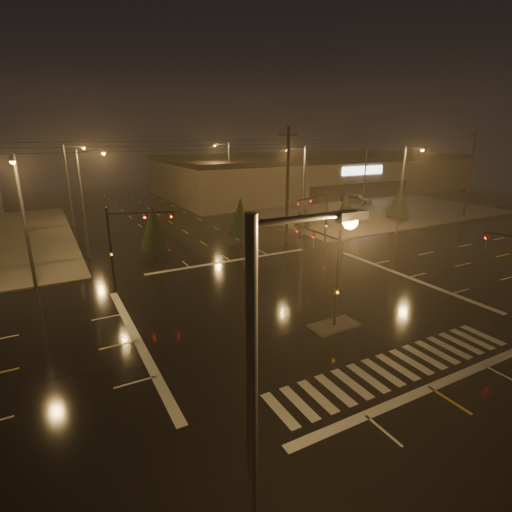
% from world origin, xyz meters
% --- Properties ---
extents(ground, '(140.00, 140.00, 0.00)m').
position_xyz_m(ground, '(0.00, 0.00, 0.00)').
color(ground, black).
rests_on(ground, ground).
extents(sidewalk_ne, '(36.00, 36.00, 0.12)m').
position_xyz_m(sidewalk_ne, '(30.00, 30.00, 0.06)').
color(sidewalk_ne, '#484540').
rests_on(sidewalk_ne, ground).
extents(median_island, '(3.00, 1.60, 0.15)m').
position_xyz_m(median_island, '(0.00, -4.00, 0.07)').
color(median_island, '#484540').
rests_on(median_island, ground).
extents(crosswalk, '(15.00, 2.60, 0.01)m').
position_xyz_m(crosswalk, '(0.00, -9.00, 0.01)').
color(crosswalk, beige).
rests_on(crosswalk, ground).
extents(stop_bar_near, '(16.00, 0.50, 0.01)m').
position_xyz_m(stop_bar_near, '(0.00, -11.00, 0.01)').
color(stop_bar_near, beige).
rests_on(stop_bar_near, ground).
extents(stop_bar_far, '(16.00, 0.50, 0.01)m').
position_xyz_m(stop_bar_far, '(0.00, 11.00, 0.01)').
color(stop_bar_far, beige).
rests_on(stop_bar_far, ground).
extents(parking_lot, '(50.00, 24.00, 0.08)m').
position_xyz_m(parking_lot, '(35.00, 28.00, 0.04)').
color(parking_lot, black).
rests_on(parking_lot, ground).
extents(retail_building, '(60.20, 28.30, 7.20)m').
position_xyz_m(retail_building, '(35.00, 45.99, 3.84)').
color(retail_building, '#726951').
rests_on(retail_building, ground).
extents(signal_mast_median, '(0.25, 4.59, 6.00)m').
position_xyz_m(signal_mast_median, '(0.00, -3.07, 3.75)').
color(signal_mast_median, black).
rests_on(signal_mast_median, ground).
extents(signal_mast_ne, '(4.84, 1.86, 6.00)m').
position_xyz_m(signal_mast_ne, '(9.50, 10.14, 3.79)').
color(signal_mast_ne, black).
rests_on(signal_mast_ne, ground).
extents(signal_mast_nw, '(4.84, 1.86, 6.00)m').
position_xyz_m(signal_mast_nw, '(-9.50, 10.14, 3.79)').
color(signal_mast_nw, black).
rests_on(signal_mast_nw, ground).
extents(streetlight_0, '(2.77, 0.32, 10.00)m').
position_xyz_m(streetlight_0, '(-11.18, -15.00, 5.80)').
color(streetlight_0, '#38383A').
rests_on(streetlight_0, ground).
extents(streetlight_1, '(2.77, 0.32, 10.00)m').
position_xyz_m(streetlight_1, '(-11.18, 18.00, 5.80)').
color(streetlight_1, '#38383A').
rests_on(streetlight_1, ground).
extents(streetlight_2, '(2.77, 0.32, 10.00)m').
position_xyz_m(streetlight_2, '(-11.18, 34.00, 5.80)').
color(streetlight_2, '#38383A').
rests_on(streetlight_2, ground).
extents(streetlight_3, '(2.77, 0.32, 10.00)m').
position_xyz_m(streetlight_3, '(11.18, 16.00, 5.80)').
color(streetlight_3, '#38383A').
rests_on(streetlight_3, ground).
extents(streetlight_4, '(2.77, 0.32, 10.00)m').
position_xyz_m(streetlight_4, '(11.18, 36.00, 5.80)').
color(streetlight_4, '#38383A').
rests_on(streetlight_4, ground).
extents(streetlight_5, '(0.32, 2.77, 10.00)m').
position_xyz_m(streetlight_5, '(-16.00, 11.18, 5.80)').
color(streetlight_5, '#38383A').
rests_on(streetlight_5, ground).
extents(streetlight_6, '(0.32, 2.77, 10.00)m').
position_xyz_m(streetlight_6, '(22.00, 11.18, 5.80)').
color(streetlight_6, '#38383A').
rests_on(streetlight_6, ground).
extents(utility_pole_1, '(2.20, 0.32, 12.00)m').
position_xyz_m(utility_pole_1, '(8.00, 14.00, 6.13)').
color(utility_pole_1, black).
rests_on(utility_pole_1, ground).
extents(utility_pole_2, '(2.20, 0.32, 12.00)m').
position_xyz_m(utility_pole_2, '(38.00, 14.00, 6.13)').
color(utility_pole_2, black).
rests_on(utility_pole_2, ground).
extents(conifer_0, '(2.02, 2.02, 3.86)m').
position_xyz_m(conifer_0, '(12.30, 17.25, 2.28)').
color(conifer_0, black).
rests_on(conifer_0, ground).
extents(conifer_1, '(2.46, 2.46, 4.55)m').
position_xyz_m(conifer_1, '(18.26, 16.53, 2.62)').
color(conifer_1, black).
rests_on(conifer_1, ground).
extents(conifer_2, '(2.82, 2.82, 5.11)m').
position_xyz_m(conifer_2, '(26.72, 15.76, 2.90)').
color(conifer_2, black).
rests_on(conifer_2, ground).
extents(conifer_3, '(2.73, 2.73, 4.97)m').
position_xyz_m(conifer_3, '(-5.81, 15.72, 2.83)').
color(conifer_3, black).
rests_on(conifer_3, ground).
extents(conifer_4, '(2.64, 2.64, 4.83)m').
position_xyz_m(conifer_4, '(3.89, 16.77, 2.76)').
color(conifer_4, black).
rests_on(conifer_4, ground).
extents(car_parked, '(3.83, 5.45, 1.72)m').
position_xyz_m(car_parked, '(31.85, 29.52, 0.86)').
color(car_parked, black).
rests_on(car_parked, ground).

